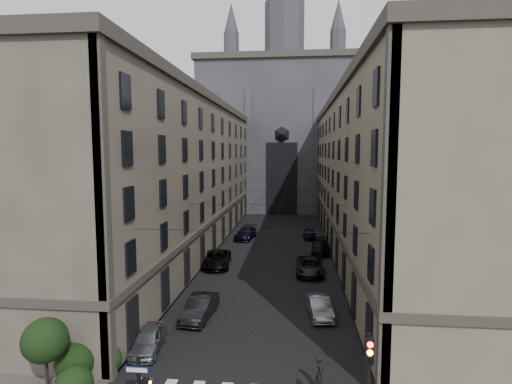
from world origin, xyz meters
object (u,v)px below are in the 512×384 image
(car_right_far, at_px, (309,234))
(car_left_midnear, at_px, (200,307))
(car_right_midnear, at_px, (310,266))
(car_left_far, at_px, (246,233))
(traffic_light_right, at_px, (368,381))
(car_right_midfar, at_px, (321,247))
(gothic_tower, at_px, (284,126))
(car_left_near, at_px, (148,340))
(car_right_near, at_px, (319,306))
(car_left_midfar, at_px, (217,259))
(pedestrian, at_px, (320,373))

(car_right_far, bearing_deg, car_left_midnear, -109.70)
(car_right_midnear, bearing_deg, car_left_far, 119.44)
(traffic_light_right, relative_size, car_left_far, 0.94)
(car_left_far, xyz_separation_m, car_right_midfar, (9.98, -6.98, -0.06))
(gothic_tower, height_order, car_right_midnear, gothic_tower)
(car_left_near, height_order, car_left_midnear, car_left_midnear)
(car_left_near, xyz_separation_m, car_right_midnear, (10.40, 16.69, 0.10))
(traffic_light_right, height_order, car_right_far, traffic_light_right)
(car_right_near, bearing_deg, traffic_light_right, -92.36)
(car_right_near, distance_m, car_right_far, 26.65)
(car_left_midnear, relative_size, car_left_far, 0.88)
(car_right_near, bearing_deg, car_right_midfar, 79.72)
(car_left_midfar, bearing_deg, car_left_midnear, -89.74)
(gothic_tower, distance_m, traffic_light_right, 74.67)
(car_left_near, relative_size, car_right_far, 1.01)
(traffic_light_right, relative_size, car_right_far, 1.27)
(car_right_midfar, xyz_separation_m, pedestrian, (-1.73, -28.10, 0.16))
(car_left_near, distance_m, car_left_far, 32.10)
(traffic_light_right, distance_m, car_right_midnear, 24.44)
(car_left_far, bearing_deg, car_right_midfar, -27.15)
(car_left_near, distance_m, pedestrian, 10.70)
(car_left_midnear, height_order, car_right_near, car_left_midnear)
(car_left_midfar, bearing_deg, gothic_tower, 77.73)
(car_left_near, bearing_deg, gothic_tower, 78.32)
(car_left_midfar, relative_size, car_left_far, 1.06)
(car_left_far, distance_m, car_right_near, 27.14)
(car_left_near, bearing_deg, traffic_light_right, -39.02)
(traffic_light_right, relative_size, pedestrian, 2.85)
(car_right_midnear, height_order, car_right_far, car_right_midnear)
(car_left_far, bearing_deg, pedestrian, -68.95)
(car_right_far, relative_size, pedestrian, 2.25)
(car_left_midnear, bearing_deg, pedestrian, -40.45)
(car_left_midnear, relative_size, car_right_midnear, 0.85)
(traffic_light_right, xyz_separation_m, car_left_midnear, (-9.80, 12.64, -2.48))
(car_left_near, xyz_separation_m, car_left_far, (2.00, 32.04, 0.10))
(gothic_tower, bearing_deg, traffic_light_right, -85.62)
(car_left_midnear, xyz_separation_m, car_right_far, (8.91, 27.95, -0.11))
(traffic_light_right, xyz_separation_m, car_right_midfar, (0.18, 32.65, -2.54))
(pedestrian, bearing_deg, car_left_midfar, 15.40)
(traffic_light_right, height_order, car_right_near, traffic_light_right)
(gothic_tower, relative_size, pedestrian, 31.74)
(car_left_near, bearing_deg, car_left_midnear, 62.14)
(car_left_far, bearing_deg, gothic_tower, 90.65)
(car_right_near, height_order, car_right_midnear, car_right_midnear)
(gothic_tower, bearing_deg, car_right_midnear, -85.08)
(car_right_midnear, relative_size, pedestrian, 3.16)
(pedestrian, bearing_deg, car_left_near, 64.59)
(car_right_midnear, bearing_deg, car_right_midfar, 80.06)
(traffic_light_right, xyz_separation_m, pedestrian, (-1.55, 4.55, -2.38))
(pedestrian, bearing_deg, traffic_light_right, -170.07)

